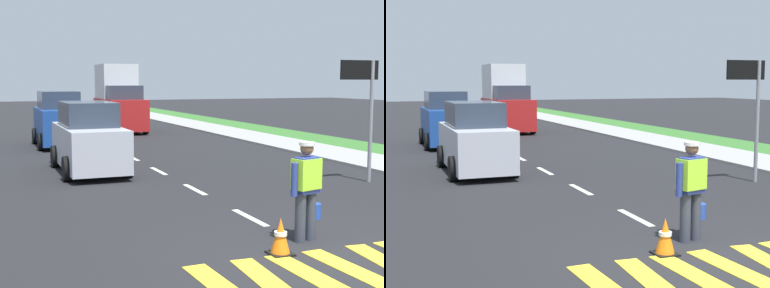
# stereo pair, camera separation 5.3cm
# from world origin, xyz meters

# --- Properties ---
(ground_plane) EXTENTS (96.00, 96.00, 0.00)m
(ground_plane) POSITION_xyz_m (0.00, 21.00, 0.00)
(ground_plane) COLOR black
(sidewalk_right) EXTENTS (2.40, 72.00, 0.14)m
(sidewalk_right) POSITION_xyz_m (7.20, 10.00, 0.00)
(sidewalk_right) COLOR #9E9E99
(sidewalk_right) RESTS_ON ground
(crosswalk_stripes) EXTENTS (4.49, 1.93, 0.01)m
(crosswalk_stripes) POSITION_xyz_m (0.00, -0.50, 0.01)
(crosswalk_stripes) COLOR yellow
(crosswalk_stripes) RESTS_ON ground
(lane_center_line) EXTENTS (0.14, 46.40, 0.01)m
(lane_center_line) POSITION_xyz_m (0.00, 25.20, 0.00)
(lane_center_line) COLOR silver
(lane_center_line) RESTS_ON ground
(road_worker) EXTENTS (0.72, 0.50, 1.67)m
(road_worker) POSITION_xyz_m (0.18, 0.99, 0.93)
(road_worker) COLOR #383D4C
(road_worker) RESTS_ON ground
(lane_direction_sign) EXTENTS (1.16, 0.11, 3.20)m
(lane_direction_sign) POSITION_xyz_m (4.49, 5.10, 2.41)
(lane_direction_sign) COLOR gray
(lane_direction_sign) RESTS_ON ground
(traffic_cone_near) EXTENTS (0.36, 0.36, 0.58)m
(traffic_cone_near) POSITION_xyz_m (-0.59, 0.47, 0.28)
(traffic_cone_near) COLOR black
(traffic_cone_near) RESTS_ON ground
(delivery_truck) EXTENTS (2.16, 4.60, 3.54)m
(delivery_truck) POSITION_xyz_m (1.89, 21.73, 1.61)
(delivery_truck) COLOR red
(delivery_truck) RESTS_ON ground
(car_oncoming_second) EXTENTS (1.95, 3.90, 2.25)m
(car_oncoming_second) POSITION_xyz_m (-1.91, 16.22, 1.05)
(car_oncoming_second) COLOR #1E4799
(car_oncoming_second) RESTS_ON ground
(car_oncoming_lead) EXTENTS (1.87, 4.18, 2.06)m
(car_oncoming_lead) POSITION_xyz_m (-1.95, 9.31, 0.95)
(car_oncoming_lead) COLOR silver
(car_oncoming_lead) RESTS_ON ground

